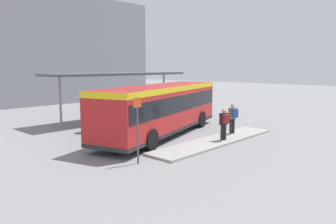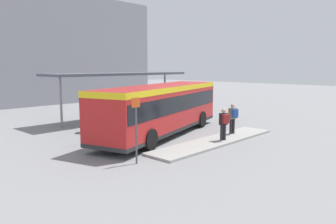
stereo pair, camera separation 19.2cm
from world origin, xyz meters
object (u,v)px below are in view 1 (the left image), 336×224
city_bus (162,106)px  potted_planter_near_shelter (89,120)px  bicycle_red (179,108)px  platform_sign (138,127)px  pedestrian_companion (224,122)px  pedestrian_waiting (233,116)px  bicycle_white (184,109)px  bicycle_green (171,108)px  bicycle_yellow (191,109)px

city_bus → potted_planter_near_shelter: (-2.47, 3.84, -0.99)m
bicycle_red → platform_sign: 16.23m
pedestrian_companion → platform_sign: (-5.79, 0.47, 0.45)m
city_bus → pedestrian_waiting: city_bus is taller
pedestrian_companion → city_bus: bearing=34.5°
bicycle_white → platform_sign: size_ratio=0.58×
pedestrian_companion → bicycle_green: size_ratio=1.11×
pedestrian_waiting → bicycle_green: size_ratio=1.16×
pedestrian_waiting → platform_sign: 7.63m
pedestrian_companion → bicycle_white: size_ratio=1.06×
bicycle_green → potted_planter_near_shelter: (-10.62, -2.78, 0.41)m
bicycle_yellow → platform_sign: platform_sign is taller
bicycle_red → city_bus: bearing=-63.8°
bicycle_red → potted_planter_near_shelter: size_ratio=1.17×
potted_planter_near_shelter → bicycle_green: bearing=14.7°
pedestrian_companion → potted_planter_near_shelter: (-3.38, 7.62, -0.36)m
bicycle_green → pedestrian_waiting: bearing=159.5°
pedestrian_waiting → bicycle_white: (5.44, 8.33, -0.79)m
pedestrian_companion → bicycle_green: 12.70m
city_bus → bicycle_green: size_ratio=7.44×
city_bus → pedestrian_companion: size_ratio=6.68×
pedestrian_companion → potted_planter_near_shelter: pedestrian_companion is taller
platform_sign → bicycle_white: bearing=32.9°
pedestrian_companion → bicycle_white: (7.27, 8.92, -0.75)m
bicycle_red → pedestrian_companion: bearing=-46.6°
city_bus → bicycle_red: bearing=18.3°
city_bus → pedestrian_waiting: 4.25m
bicycle_white → pedestrian_companion: bearing=-33.2°
pedestrian_waiting → bicycle_white: 9.98m
bicycle_red → bicycle_green: size_ratio=1.09×
bicycle_yellow → bicycle_white: 0.74m
pedestrian_waiting → pedestrian_companion: size_ratio=1.04×
bicycle_white → bicycle_red: (0.26, 0.74, 0.01)m
pedestrian_waiting → bicycle_red: pedestrian_waiting is taller
bicycle_green → potted_planter_near_shelter: size_ratio=1.08×
pedestrian_companion → bicycle_yellow: 11.02m
city_bus → bicycle_red: (8.44, 5.89, -1.37)m
bicycle_white → platform_sign: bearing=-51.1°
city_bus → bicycle_green: (8.15, 6.63, -1.40)m
pedestrian_waiting → pedestrian_companion: (-1.83, -0.59, -0.04)m
city_bus → pedestrian_waiting: (2.74, -3.19, -0.59)m
bicycle_yellow → bicycle_green: (-0.10, 2.22, -0.04)m
pedestrian_waiting → bicycle_red: bearing=-15.4°
bicycle_white → bicycle_green: bicycle_white is taller
pedestrian_companion → platform_sign: bearing=106.2°
city_bus → bicycle_green: city_bus is taller
pedestrian_waiting → potted_planter_near_shelter: 8.76m
bicycle_green → bicycle_white: bearing=-170.5°
bicycle_white → city_bus: bearing=-51.8°
city_bus → bicycle_yellow: city_bus is taller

